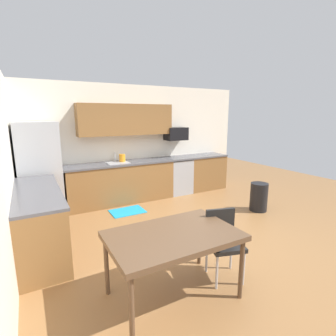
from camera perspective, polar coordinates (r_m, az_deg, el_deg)
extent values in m
plane|color=olive|center=(4.50, 6.39, -14.93)|extent=(12.00, 12.00, 0.00)
cube|color=silver|center=(6.39, -7.20, 5.74)|extent=(5.80, 0.10, 2.70)
cube|color=brown|center=(6.06, -10.34, -3.37)|extent=(2.45, 0.60, 0.90)
cube|color=brown|center=(7.14, 8.00, -0.97)|extent=(1.10, 0.60, 0.90)
cube|color=brown|center=(4.35, -26.63, -10.63)|extent=(0.60, 2.00, 0.90)
cube|color=#4C4C51|center=(6.13, -5.88, 1.45)|extent=(4.80, 0.64, 0.04)
cube|color=#4C4C51|center=(4.20, -27.23, -4.68)|extent=(0.64, 2.00, 0.04)
cube|color=brown|center=(6.05, -9.23, 10.56)|extent=(2.20, 0.34, 0.70)
cube|color=#9EA0A5|center=(5.58, -26.57, -0.55)|extent=(0.76, 0.70, 1.88)
cube|color=#999BA0|center=(6.68, 2.16, -1.84)|extent=(0.60, 0.60, 0.88)
cube|color=black|center=(6.59, 2.19, 2.01)|extent=(0.60, 0.60, 0.03)
cube|color=black|center=(6.59, 1.78, 7.61)|extent=(0.54, 0.36, 0.32)
cube|color=#A5A8AD|center=(5.94, -11.08, 0.56)|extent=(0.48, 0.40, 0.14)
cylinder|color=#B2B5BA|center=(6.08, -11.67, 2.33)|extent=(0.02, 0.02, 0.24)
cube|color=brown|center=(2.87, 1.18, -14.84)|extent=(1.40, 0.90, 0.06)
cylinder|color=brown|center=(2.56, -8.09, -29.04)|extent=(0.05, 0.05, 0.70)
cylinder|color=brown|center=(3.14, 15.96, -20.81)|extent=(0.05, 0.05, 0.70)
cylinder|color=brown|center=(3.16, -13.49, -20.38)|extent=(0.05, 0.05, 0.70)
cylinder|color=brown|center=(3.65, 7.01, -15.49)|extent=(0.05, 0.05, 0.70)
cube|color=black|center=(3.36, 12.57, -16.34)|extent=(0.50, 0.50, 0.05)
cube|color=black|center=(3.42, 11.46, -12.03)|extent=(0.38, 0.15, 0.40)
cylinder|color=#B2B2B7|center=(3.29, 10.78, -21.77)|extent=(0.03, 0.03, 0.42)
cylinder|color=#B2B2B7|center=(3.42, 16.41, -20.64)|extent=(0.03, 0.03, 0.42)
cylinder|color=#B2B2B7|center=(3.55, 8.56, -18.90)|extent=(0.03, 0.03, 0.42)
cylinder|color=#B2B2B7|center=(3.67, 13.79, -18.01)|extent=(0.03, 0.03, 0.42)
cylinder|color=black|center=(5.81, 19.50, -6.07)|extent=(0.36, 0.36, 0.60)
cube|color=#198CBF|center=(5.58, -8.99, -9.47)|extent=(0.70, 0.50, 0.01)
cylinder|color=orange|center=(6.00, -10.12, 2.07)|extent=(0.14, 0.14, 0.20)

